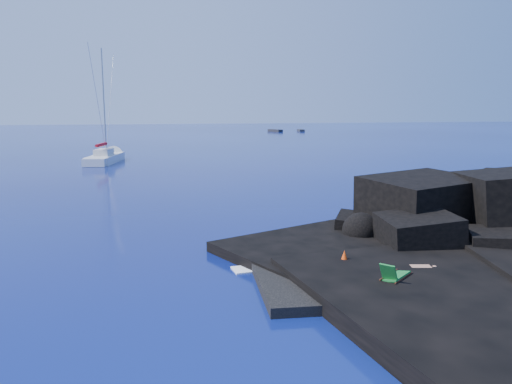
# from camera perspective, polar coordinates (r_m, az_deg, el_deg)

# --- Properties ---
(ground) EXTENTS (400.00, 400.00, 0.00)m
(ground) POSITION_cam_1_polar(r_m,az_deg,el_deg) (17.42, -0.01, -11.73)
(ground) COLOR #030539
(ground) RESTS_ON ground
(beach) EXTENTS (9.08, 6.86, 0.70)m
(beach) POSITION_cam_1_polar(r_m,az_deg,el_deg) (19.35, 12.88, -9.77)
(beach) COLOR black
(beach) RESTS_ON ground
(surf_foam) EXTENTS (10.00, 8.00, 0.06)m
(surf_foam) POSITION_cam_1_polar(r_m,az_deg,el_deg) (23.45, 9.05, -6.23)
(surf_foam) COLOR white
(surf_foam) RESTS_ON ground
(sailboat) EXTENTS (5.31, 13.05, 13.40)m
(sailboat) POSITION_cam_1_polar(r_m,az_deg,el_deg) (62.19, -16.81, 3.25)
(sailboat) COLOR silver
(sailboat) RESTS_ON ground
(deck_chair) EXTENTS (1.56, 1.41, 1.01)m
(deck_chair) POSITION_cam_1_polar(r_m,az_deg,el_deg) (17.85, 15.75, -8.66)
(deck_chair) COLOR #176A2A
(deck_chair) RESTS_ON beach
(towel) EXTENTS (2.09, 1.36, 0.05)m
(towel) POSITION_cam_1_polar(r_m,az_deg,el_deg) (19.44, 18.27, -8.77)
(towel) COLOR white
(towel) RESTS_ON beach
(sunbather) EXTENTS (1.90, 0.92, 0.27)m
(sunbather) POSITION_cam_1_polar(r_m,az_deg,el_deg) (19.39, 18.29, -8.32)
(sunbather) COLOR tan
(sunbather) RESTS_ON towel
(marker_cone) EXTENTS (0.54, 0.54, 0.63)m
(marker_cone) POSITION_cam_1_polar(r_m,az_deg,el_deg) (19.52, 10.06, -7.46)
(marker_cone) COLOR #E8410C
(marker_cone) RESTS_ON beach
(distant_boat_a) EXTENTS (3.34, 5.22, 0.67)m
(distant_boat_a) POSITION_cam_1_polar(r_m,az_deg,el_deg) (140.92, 2.20, 6.90)
(distant_boat_a) COLOR black
(distant_boat_a) RESTS_ON ground
(distant_boat_b) EXTENTS (1.88, 4.56, 0.59)m
(distant_boat_b) POSITION_cam_1_polar(r_m,az_deg,el_deg) (143.69, 5.13, 6.92)
(distant_boat_b) COLOR #25262A
(distant_boat_b) RESTS_ON ground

